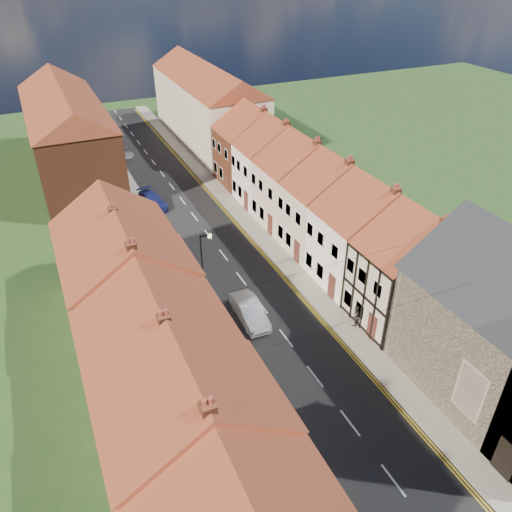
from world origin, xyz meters
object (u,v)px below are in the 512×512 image
Objects in this scene: car_distant at (121,152)px; pedestrian_right at (356,316)px; car_mid at (249,311)px; lamppost at (203,266)px; car_far at (152,201)px.

car_distant is 41.43m from pedestrian_right.
car_mid reaches higher than car_distant.
car_far is at bearing 88.06° from lamppost.
pedestrian_right is at bearing -28.60° from car_mid.
car_mid reaches higher than car_far.
car_mid is 36.80m from car_distant.
pedestrian_right is at bearing -37.67° from lamppost.
pedestrian_right is at bearing -97.93° from car_distant.
car_mid is 1.17× the size of car_distant.
car_mid is at bearing -41.76° from pedestrian_right.
lamppost reaches higher than car_distant.
car_far is at bearing -83.22° from pedestrian_right.
car_distant is (-1.70, 36.76, -0.21)m from car_mid.
car_mid is 7.63m from pedestrian_right.
lamppost is at bearing 128.67° from car_mid.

